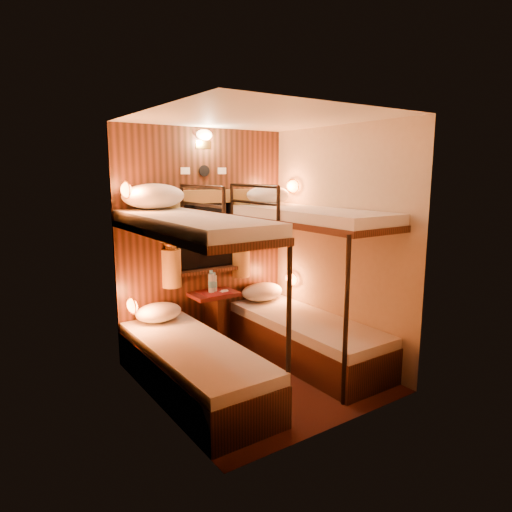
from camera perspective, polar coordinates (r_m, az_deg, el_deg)
floor at (r=4.53m, az=0.29°, el=-14.88°), size 2.10×2.10×0.00m
ceiling at (r=4.12m, az=0.32°, el=16.90°), size 2.10×2.10×0.00m
wall_back at (r=5.05m, az=-6.52°, el=1.98°), size 2.40×0.00×2.40m
wall_front at (r=3.37m, az=10.55°, el=-2.38°), size 2.40×0.00×2.40m
wall_left at (r=3.69m, az=-12.56°, el=-1.32°), size 0.00×2.40×2.40m
wall_right at (r=4.79m, az=10.17°, el=1.44°), size 0.00×2.40×2.40m
back_panel at (r=5.03m, az=-6.44°, el=1.96°), size 2.00×0.03×2.40m
bunk_left at (r=4.06m, az=-7.90°, el=-9.48°), size 0.72×1.90×1.82m
bunk_right at (r=4.75m, az=6.29°, el=-6.49°), size 0.72×1.90×1.82m
window at (r=5.01m, az=-6.27°, el=1.70°), size 1.00×0.12×0.79m
curtains at (r=4.97m, az=-6.10°, el=2.60°), size 1.10×0.22×1.00m
back_fixtures at (r=4.96m, az=-6.49°, el=13.96°), size 0.54×0.09×0.48m
reading_lamps at (r=4.74m, az=-4.54°, el=1.95°), size 2.00×0.20×1.25m
table at (r=5.05m, az=-5.26°, el=-7.14°), size 0.50×0.34×0.66m
bottle_left at (r=5.00m, az=-5.25°, el=-3.43°), size 0.06×0.06×0.21m
bottle_right at (r=4.96m, az=-5.60°, el=-3.38°), size 0.07×0.07×0.24m
sachet_a at (r=5.00m, az=-4.03°, el=-4.45°), size 0.09×0.07×0.01m
sachet_b at (r=5.04m, az=-3.94°, el=-4.33°), size 0.09×0.07×0.01m
pillow_lower_left at (r=4.72m, az=-12.07°, el=-6.89°), size 0.47×0.34×0.19m
pillow_lower_right at (r=5.35m, az=0.77°, el=-4.48°), size 0.52×0.37×0.20m
pillow_upper_left at (r=4.53m, az=-12.69°, el=7.31°), size 0.61×0.44×0.24m
pillow_upper_right at (r=5.09m, az=1.51°, el=7.64°), size 0.52×0.37×0.20m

